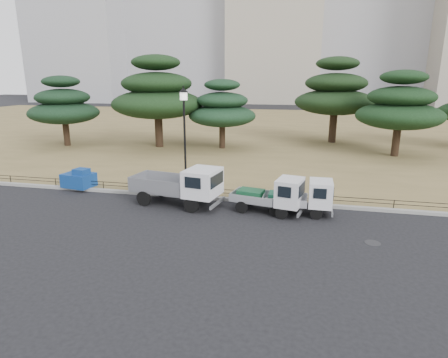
% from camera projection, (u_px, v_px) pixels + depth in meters
% --- Properties ---
extents(ground, '(220.00, 220.00, 0.00)m').
position_uv_depth(ground, '(214.00, 218.00, 16.69)').
color(ground, black).
extents(lawn, '(120.00, 56.00, 0.15)m').
position_uv_depth(lawn, '(275.00, 129.00, 45.51)').
color(lawn, olive).
rests_on(lawn, ground).
extents(curb, '(120.00, 0.25, 0.16)m').
position_uv_depth(curb, '(227.00, 199.00, 19.12)').
color(curb, gray).
rests_on(curb, ground).
extents(truck_large, '(4.63, 2.42, 1.92)m').
position_uv_depth(truck_large, '(181.00, 184.00, 18.20)').
color(truck_large, black).
rests_on(truck_large, ground).
extents(truck_kei_front, '(3.43, 1.97, 1.71)m').
position_uv_depth(truck_kei_front, '(272.00, 195.00, 17.20)').
color(truck_kei_front, black).
rests_on(truck_kei_front, ground).
extents(truck_kei_rear, '(3.09, 1.35, 1.61)m').
position_uv_depth(truck_kei_rear, '(303.00, 197.00, 17.08)').
color(truck_kei_rear, black).
rests_on(truck_kei_rear, ground).
extents(street_lamp, '(0.49, 0.49, 5.46)m').
position_uv_depth(street_lamp, '(184.00, 123.00, 18.89)').
color(street_lamp, black).
rests_on(street_lamp, lawn).
extents(pipe_fence, '(38.00, 0.04, 0.40)m').
position_uv_depth(pipe_fence, '(227.00, 191.00, 19.17)').
color(pipe_fence, black).
rests_on(pipe_fence, lawn).
extents(tarp_pile, '(1.80, 1.44, 1.08)m').
position_uv_depth(tarp_pile, '(79.00, 179.00, 20.95)').
color(tarp_pile, navy).
rests_on(tarp_pile, lawn).
extents(manhole, '(0.60, 0.60, 0.01)m').
position_uv_depth(manhole, '(373.00, 243.00, 14.20)').
color(manhole, '#2D2D30').
rests_on(manhole, ground).
extents(pine_west_far, '(6.07, 6.07, 6.14)m').
position_uv_depth(pine_west_far, '(63.00, 106.00, 33.00)').
color(pine_west_far, black).
rests_on(pine_west_far, lawn).
extents(pine_west_near, '(7.84, 7.84, 7.84)m').
position_uv_depth(pine_west_near, '(157.00, 95.00, 32.14)').
color(pine_west_near, black).
rests_on(pine_west_near, lawn).
extents(pine_center_left, '(5.75, 5.75, 5.84)m').
position_uv_depth(pine_center_left, '(222.00, 109.00, 31.81)').
color(pine_center_left, black).
rests_on(pine_center_left, lawn).
extents(pine_center_right, '(7.36, 7.36, 7.81)m').
position_uv_depth(pine_center_right, '(335.00, 94.00, 34.51)').
color(pine_center_right, black).
rests_on(pine_center_right, lawn).
extents(pine_east_near, '(6.46, 6.46, 6.52)m').
position_uv_depth(pine_east_near, '(400.00, 107.00, 28.41)').
color(pine_east_near, black).
rests_on(pine_east_near, lawn).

